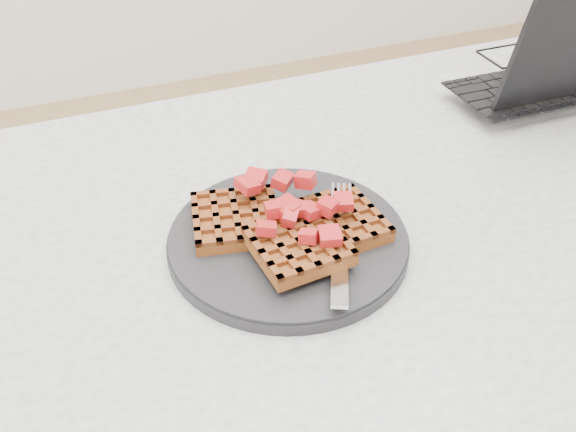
# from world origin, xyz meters

# --- Properties ---
(table) EXTENTS (1.20, 0.80, 0.75)m
(table) POSITION_xyz_m (0.00, 0.00, 0.64)
(table) COLOR silver
(table) RESTS_ON ground
(plate) EXTENTS (0.25, 0.25, 0.02)m
(plate) POSITION_xyz_m (-0.09, 0.03, 0.76)
(plate) COLOR black
(plate) RESTS_ON table
(waffles) EXTENTS (0.20, 0.17, 0.03)m
(waffles) POSITION_xyz_m (-0.09, 0.02, 0.78)
(waffles) COLOR brown
(waffles) RESTS_ON plate
(strawberry_pile) EXTENTS (0.15, 0.15, 0.02)m
(strawberry_pile) POSITION_xyz_m (-0.09, 0.03, 0.80)
(strawberry_pile) COLOR maroon
(strawberry_pile) RESTS_ON waffles
(fork) EXTENTS (0.10, 0.17, 0.02)m
(fork) POSITION_xyz_m (-0.05, -0.01, 0.77)
(fork) COLOR silver
(fork) RESTS_ON plate
(laptop) EXTENTS (0.32, 0.24, 0.22)m
(laptop) POSITION_xyz_m (0.40, 0.22, 0.79)
(laptop) COLOR black
(laptop) RESTS_ON table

